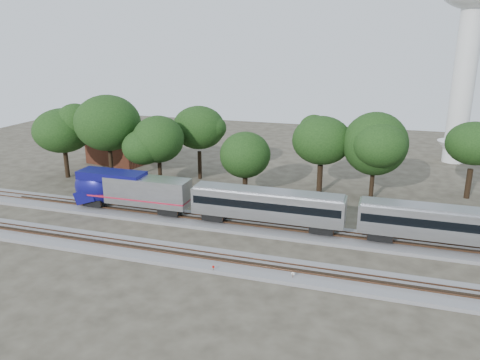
{
  "coord_description": "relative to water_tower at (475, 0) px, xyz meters",
  "views": [
    {
      "loc": [
        16.28,
        -45.6,
        22.58
      ],
      "look_at": [
        0.29,
        5.0,
        6.41
      ],
      "focal_mm": 35.0,
      "sensor_mm": 36.0,
      "label": 1
    }
  ],
  "objects": [
    {
      "name": "tree_1",
      "position": [
        -54.23,
        -31.57,
        -19.06
      ],
      "size": [
        10.01,
        10.01,
        14.11
      ],
      "color": "black",
      "rests_on": "ground"
    },
    {
      "name": "switch_lever",
      "position": [
        -24.35,
        -53.9,
        -28.74
      ],
      "size": [
        0.57,
        0.46,
        0.3
      ],
      "primitive_type": "cube",
      "rotation": [
        0.0,
        0.0,
        -0.37
      ],
      "color": "#512D19",
      "rests_on": "ground"
    },
    {
      "name": "ground",
      "position": [
        -28.94,
        -48.78,
        -28.89
      ],
      "size": [
        160.0,
        160.0,
        0.0
      ],
      "primitive_type": "plane",
      "color": "#383328",
      "rests_on": "ground"
    },
    {
      "name": "switch_stand_white",
      "position": [
        -19.98,
        -54.3,
        -28.25
      ],
      "size": [
        0.32,
        0.07,
        1.01
      ],
      "rotation": [
        0.0,
        0.0,
        -0.14
      ],
      "color": "#512D19",
      "rests_on": "ground"
    },
    {
      "name": "tree_7",
      "position": [
        -0.46,
        -22.3,
        -20.71
      ],
      "size": [
        8.33,
        8.33,
        11.75
      ],
      "color": "black",
      "rests_on": "ground"
    },
    {
      "name": "track_near",
      "position": [
        -28.94,
        -52.78,
        -28.69
      ],
      "size": [
        160.0,
        5.0,
        0.73
      ],
      "color": "slate",
      "rests_on": "ground"
    },
    {
      "name": "water_tower",
      "position": [
        0.0,
        0.0,
        0.0
      ],
      "size": [
        14.09,
        14.09,
        39.0
      ],
      "color": "silver",
      "rests_on": "ground"
    },
    {
      "name": "tree_6",
      "position": [
        -13.9,
        -27.32,
        -20.6
      ],
      "size": [
        8.45,
        8.45,
        11.91
      ],
      "color": "black",
      "rests_on": "ground"
    },
    {
      "name": "switch_stand_red",
      "position": [
        -27.85,
        -55.17,
        -28.32
      ],
      "size": [
        0.28,
        0.05,
        0.89
      ],
      "rotation": [
        0.0,
        0.0,
        0.01
      ],
      "color": "#512D19",
      "rests_on": "ground"
    },
    {
      "name": "tree_5",
      "position": [
        -21.51,
        -26.59,
        -20.75
      ],
      "size": [
        8.29,
        8.29,
        11.69
      ],
      "color": "black",
      "rests_on": "ground"
    },
    {
      "name": "tree_4",
      "position": [
        -31.92,
        -30.94,
        -22.69
      ],
      "size": [
        6.33,
        6.33,
        8.93
      ],
      "color": "black",
      "rests_on": "ground"
    },
    {
      "name": "tree_2",
      "position": [
        -45.33,
        -32.04,
        -20.99
      ],
      "size": [
        8.05,
        8.05,
        11.35
      ],
      "color": "black",
      "rests_on": "ground"
    },
    {
      "name": "track_far",
      "position": [
        -28.94,
        -42.78,
        -28.69
      ],
      "size": [
        160.0,
        5.0,
        0.73
      ],
      "color": "slate",
      "rests_on": "ground"
    },
    {
      "name": "tree_0",
      "position": [
        -63.3,
        -30.89,
        -20.92
      ],
      "size": [
        8.12,
        8.12,
        11.45
      ],
      "color": "black",
      "rests_on": "ground"
    },
    {
      "name": "tree_3",
      "position": [
        -41.67,
        -24.82,
        -20.29
      ],
      "size": [
        8.76,
        8.76,
        12.34
      ],
      "color": "black",
      "rests_on": "ground"
    },
    {
      "name": "brick_building",
      "position": [
        -60.02,
        -19.39,
        -26.29
      ],
      "size": [
        12.01,
        9.52,
        5.17
      ],
      "rotation": [
        0.0,
        0.0,
        -0.19
      ],
      "color": "brown",
      "rests_on": "ground"
    }
  ]
}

